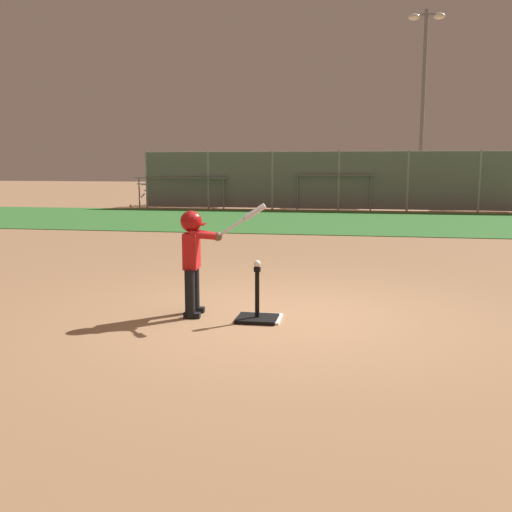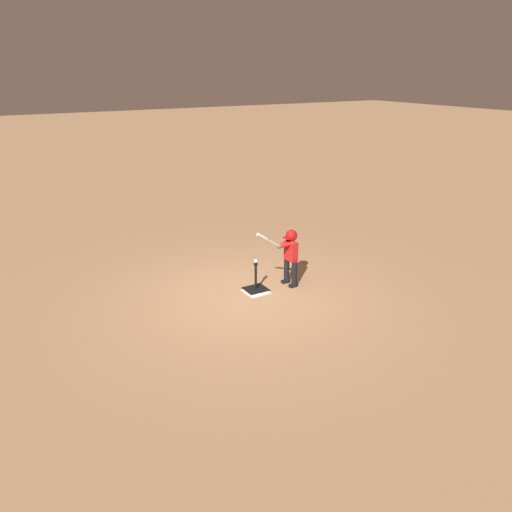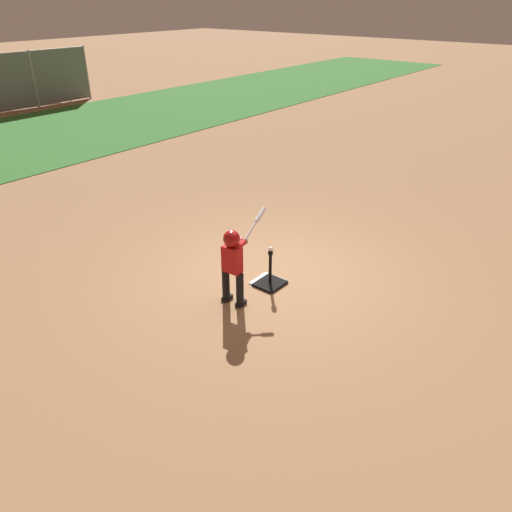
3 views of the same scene
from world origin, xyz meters
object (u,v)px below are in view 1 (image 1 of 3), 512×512
Objects in this scene: bleachers_center at (190,191)px; bleachers_far_right at (488,192)px; baseball at (257,264)px; bleachers_left_center at (335,191)px; batting_tee at (257,314)px; batter_child at (194,249)px.

bleachers_far_right reaches higher than bleachers_center.
bleachers_left_center is at bearing 89.56° from baseball.
bleachers_center is 5.68m from bleachers_left_center.
batter_child reaches higher than batting_tee.
bleachers_left_center is at bearing 89.56° from batting_tee.
bleachers_center is 1.29× the size of bleachers_far_right.
baseball is at bearing -90.44° from bleachers_left_center.
bleachers_center is at bearing 108.43° from batting_tee.
batter_child is at bearing 171.38° from batting_tee.
bleachers_center reaches higher than baseball.
baseball reaches higher than batting_tee.
bleachers_far_right is at bearing 69.16° from batter_child.
batter_child is 0.34× the size of bleachers_center.
batter_child is at bearing -92.95° from bleachers_left_center.
baseball is 0.02× the size of bleachers_center.
bleachers_far_right reaches higher than batting_tee.
batter_child is 16.61m from bleachers_left_center.
bleachers_center is (-4.83, 16.55, -0.18)m from batter_child.
baseball is at bearing -135.00° from batting_tee.
bleachers_left_center is (0.85, 16.59, -0.12)m from batter_child.
baseball is 17.97m from bleachers_far_right.
batter_child reaches higher than baseball.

